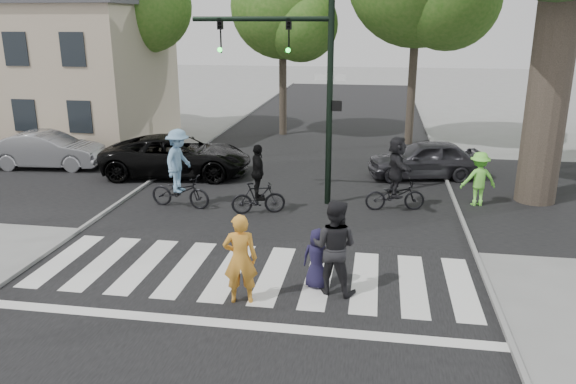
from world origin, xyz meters
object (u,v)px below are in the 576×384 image
(pedestrian_woman, at_px, (240,259))
(car_silver, at_px, (48,150))
(pedestrian_child, at_px, (317,258))
(car_grey, at_px, (425,159))
(cyclist_mid, at_px, (258,186))
(traffic_signal, at_px, (301,73))
(car_suv, at_px, (177,156))
(cyclist_left, at_px, (179,174))
(pedestrian_adult, at_px, (334,247))
(cyclist_right, at_px, (396,178))

(pedestrian_woman, height_order, car_silver, pedestrian_woman)
(pedestrian_child, height_order, car_silver, car_silver)
(car_grey, bearing_deg, cyclist_mid, -58.24)
(pedestrian_woman, distance_m, car_silver, 13.40)
(traffic_signal, distance_m, car_suv, 6.22)
(cyclist_left, distance_m, car_suv, 3.69)
(pedestrian_woman, bearing_deg, car_suv, -74.50)
(car_silver, bearing_deg, pedestrian_adult, -131.45)
(car_grey, bearing_deg, cyclist_left, -70.22)
(cyclist_mid, bearing_deg, cyclist_right, 13.71)
(car_silver, relative_size, car_grey, 1.05)
(pedestrian_woman, relative_size, car_grey, 0.46)
(traffic_signal, height_order, pedestrian_woman, traffic_signal)
(cyclist_right, bearing_deg, pedestrian_woman, -116.47)
(pedestrian_woman, bearing_deg, cyclist_right, -127.97)
(traffic_signal, relative_size, car_silver, 1.44)
(traffic_signal, relative_size, cyclist_left, 2.54)
(car_suv, bearing_deg, pedestrian_child, -150.37)
(cyclist_mid, distance_m, car_grey, 6.89)
(car_silver, bearing_deg, cyclist_left, -124.72)
(cyclist_mid, distance_m, car_silver, 9.77)
(car_silver, height_order, car_grey, car_silver)
(cyclist_left, distance_m, car_silver, 7.53)
(pedestrian_child, bearing_deg, pedestrian_woman, 41.90)
(traffic_signal, xyz_separation_m, cyclist_mid, (-1.04, -1.23, -3.06))
(cyclist_left, height_order, cyclist_right, cyclist_left)
(cyclist_left, bearing_deg, pedestrian_woman, -59.66)
(pedestrian_adult, bearing_deg, pedestrian_woman, 35.19)
(pedestrian_adult, distance_m, car_silver, 14.29)
(traffic_signal, bearing_deg, pedestrian_adult, -75.38)
(pedestrian_woman, relative_size, car_suv, 0.35)
(traffic_signal, bearing_deg, cyclist_mid, -130.32)
(pedestrian_child, distance_m, pedestrian_adult, 0.52)
(pedestrian_child, distance_m, car_silver, 13.91)
(cyclist_right, height_order, car_silver, cyclist_right)
(pedestrian_woman, height_order, car_suv, pedestrian_woman)
(traffic_signal, relative_size, pedestrian_woman, 3.27)
(cyclist_right, bearing_deg, pedestrian_child, -107.59)
(traffic_signal, xyz_separation_m, car_grey, (3.95, 3.53, -3.22))
(cyclist_right, bearing_deg, cyclist_left, -173.15)
(cyclist_left, xyz_separation_m, car_grey, (7.40, 4.56, -0.35))
(traffic_signal, height_order, cyclist_mid, traffic_signal)
(traffic_signal, bearing_deg, pedestrian_woman, -92.23)
(pedestrian_woman, xyz_separation_m, pedestrian_child, (1.41, 0.88, -0.27))
(traffic_signal, distance_m, car_silver, 10.84)
(cyclist_right, xyz_separation_m, car_silver, (-12.85, 2.96, -0.30))
(car_silver, distance_m, car_grey, 13.97)
(pedestrian_woman, relative_size, cyclist_right, 0.83)
(pedestrian_woman, relative_size, car_silver, 0.44)
(cyclist_mid, distance_m, cyclist_right, 4.01)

